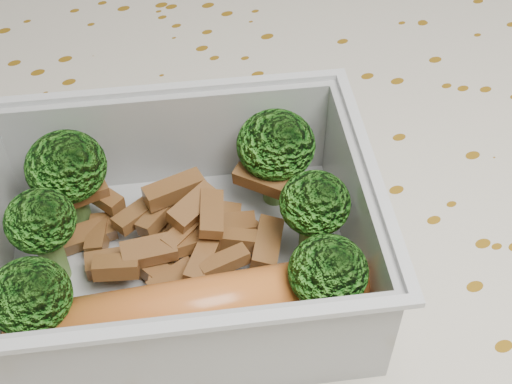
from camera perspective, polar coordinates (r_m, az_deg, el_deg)
name	(u,v)px	position (r m, az deg, el deg)	size (l,w,h in m)	color
dining_table	(267,317)	(0.47, 0.85, -9.94)	(1.40, 0.90, 0.75)	brown
tablecloth	(268,271)	(0.43, 0.93, -6.30)	(1.46, 0.96, 0.19)	beige
lunch_container	(178,248)	(0.36, -6.23, -4.50)	(0.23, 0.21, 0.07)	silver
broccoli_florets	(178,209)	(0.35, -6.28, -1.40)	(0.18, 0.16, 0.06)	#608C3F
meat_pile	(180,234)	(0.37, -6.13, -3.36)	(0.12, 0.09, 0.03)	brown
sausage	(192,310)	(0.33, -5.13, -9.41)	(0.17, 0.07, 0.03)	orange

